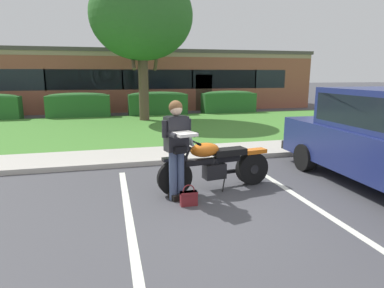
% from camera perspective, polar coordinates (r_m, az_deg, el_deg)
% --- Properties ---
extents(ground_plane, '(140.00, 140.00, 0.00)m').
position_cam_1_polar(ground_plane, '(5.40, 5.20, -11.14)').
color(ground_plane, '#424247').
extents(curb_strip, '(60.00, 0.20, 0.12)m').
position_cam_1_polar(curb_strip, '(8.03, -1.67, -2.85)').
color(curb_strip, '#B7B2A8').
rests_on(curb_strip, ground).
extents(concrete_walk, '(60.00, 1.50, 0.08)m').
position_cam_1_polar(concrete_walk, '(8.84, -2.87, -1.60)').
color(concrete_walk, '#B7B2A8').
rests_on(concrete_walk, ground).
extents(grass_lawn, '(60.00, 7.70, 0.06)m').
position_cam_1_polar(grass_lawn, '(13.30, -6.82, 2.91)').
color(grass_lawn, '#478433').
rests_on(grass_lawn, ground).
extents(stall_stripe_0, '(0.13, 4.40, 0.01)m').
position_cam_1_polar(stall_stripe_0, '(5.32, -11.06, -11.66)').
color(stall_stripe_0, silver).
rests_on(stall_stripe_0, ground).
extents(stall_stripe_1, '(0.13, 4.40, 0.01)m').
position_cam_1_polar(stall_stripe_1, '(6.19, 17.84, -8.57)').
color(stall_stripe_1, silver).
rests_on(stall_stripe_1, ground).
extents(motorcycle, '(2.24, 0.82, 1.26)m').
position_cam_1_polar(motorcycle, '(6.15, 4.73, -3.41)').
color(motorcycle, black).
rests_on(motorcycle, ground).
extents(rider_person, '(0.54, 0.64, 1.70)m').
position_cam_1_polar(rider_person, '(5.49, -2.64, 0.31)').
color(rider_person, black).
rests_on(rider_person, ground).
extents(handbag, '(0.28, 0.13, 0.36)m').
position_cam_1_polar(handbag, '(5.46, -0.56, -9.21)').
color(handbag, maroon).
rests_on(handbag, ground).
extents(shade_tree, '(4.46, 4.46, 6.49)m').
position_cam_1_polar(shade_tree, '(15.37, -8.79, 21.09)').
color(shade_tree, brown).
rests_on(shade_tree, ground).
extents(hedge_center_left, '(3.01, 0.90, 1.24)m').
position_cam_1_polar(hedge_center_left, '(17.23, -19.12, 6.50)').
color(hedge_center_left, '#286028').
rests_on(hedge_center_left, ground).
extents(hedge_center_right, '(3.03, 0.90, 1.24)m').
position_cam_1_polar(hedge_center_right, '(17.35, -5.98, 7.12)').
color(hedge_center_right, '#286028').
rests_on(hedge_center_right, ground).
extents(hedge_right, '(2.95, 0.90, 1.24)m').
position_cam_1_polar(hedge_right, '(18.34, 6.37, 7.38)').
color(hedge_right, '#286028').
rests_on(hedge_right, ground).
extents(brick_building, '(23.68, 8.78, 3.53)m').
position_cam_1_polar(brick_building, '(23.16, -12.46, 10.90)').
color(brick_building, '#93513D').
rests_on(brick_building, ground).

